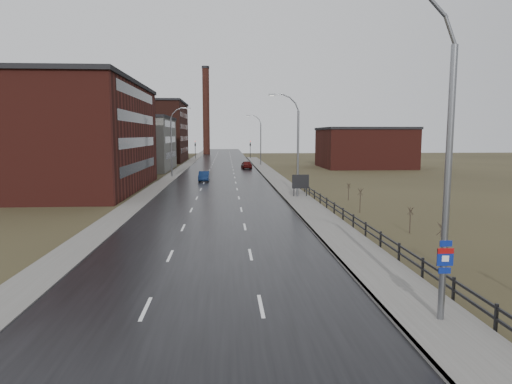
{
  "coord_description": "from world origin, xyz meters",
  "views": [
    {
      "loc": [
        0.95,
        -13.64,
        6.92
      ],
      "look_at": [
        2.99,
        17.55,
        3.0
      ],
      "focal_mm": 32.0,
      "sensor_mm": 36.0,
      "label": 1
    }
  ],
  "objects": [
    {
      "name": "shrub_d",
      "position": [
        13.89,
        17.26,
        0.99
      ],
      "size": [
        0.45,
        0.47,
        1.87
      ],
      "color": "#382D23",
      "rests_on": "ground"
    },
    {
      "name": "sidewalk_right",
      "position": [
        8.6,
        35.0,
        0.09
      ],
      "size": [
        3.2,
        180.0,
        0.18
      ],
      "primitive_type": "cube",
      "color": "#595651",
      "rests_on": "ground"
    },
    {
      "name": "car_far",
      "position": [
        5.08,
        79.12,
        0.82
      ],
      "size": [
        2.27,
        4.96,
        1.65
      ],
      "primitive_type": "imported",
      "rotation": [
        0.0,
        0.0,
        3.21
      ],
      "color": "#440C0B",
      "rests_on": "ground"
    },
    {
      "name": "shrub_c",
      "position": [
        12.21,
        9.05,
        1.26
      ],
      "size": [
        0.56,
        0.59,
        2.36
      ],
      "color": "#382D23",
      "rests_on": "ground"
    },
    {
      "name": "ground",
      "position": [
        0.0,
        0.0,
        0.0
      ],
      "size": [
        320.0,
        320.0,
        0.0
      ],
      "primitive_type": "plane",
      "color": "#2D2819",
      "rests_on": "ground"
    },
    {
      "name": "traffic_light_left",
      "position": [
        -8.0,
        120.0,
        4.6
      ],
      "size": [
        0.58,
        2.73,
        5.3
      ],
      "color": "black",
      "rests_on": "ground"
    },
    {
      "name": "road",
      "position": [
        0.0,
        60.0,
        0.03
      ],
      "size": [
        14.0,
        300.0,
        0.06
      ],
      "primitive_type": "cube",
      "color": "black",
      "rests_on": "ground"
    },
    {
      "name": "warehouse_far",
      "position": [
        -22.99,
        108.0,
        7.76
      ],
      "size": [
        26.52,
        24.48,
        15.5
      ],
      "color": "#331611",
      "rests_on": "ground"
    },
    {
      "name": "streetlight_right_far",
      "position": [
        8.5,
        90.0,
        5.84
      ],
      "size": [
        3.36,
        0.28,
        11.35
      ],
      "color": "slate",
      "rests_on": "ground"
    },
    {
      "name": "streetlight_left",
      "position": [
        -7.7,
        62.0,
        5.84
      ],
      "size": [
        3.36,
        0.28,
        11.35
      ],
      "color": "slate",
      "rests_on": "ground"
    },
    {
      "name": "curb_right",
      "position": [
        7.08,
        35.0,
        0.09
      ],
      "size": [
        0.16,
        180.0,
        0.18
      ],
      "primitive_type": "cube",
      "color": "slate",
      "rests_on": "ground"
    },
    {
      "name": "streetlight_right_mid",
      "position": [
        8.5,
        36.0,
        5.84
      ],
      "size": [
        3.36,
        0.28,
        11.35
      ],
      "color": "slate",
      "rests_on": "ground"
    },
    {
      "name": "billboard",
      "position": [
        9.1,
        35.91,
        1.72
      ],
      "size": [
        1.87,
        0.17,
        2.58
      ],
      "color": "black",
      "rests_on": "ground"
    },
    {
      "name": "smokestack",
      "position": [
        -6.0,
        150.0,
        15.5
      ],
      "size": [
        2.7,
        2.7,
        30.7
      ],
      "color": "#331611",
      "rests_on": "ground"
    },
    {
      "name": "warehouse_near",
      "position": [
        -20.99,
        45.0,
        6.76
      ],
      "size": [
        22.44,
        28.56,
        13.5
      ],
      "color": "#471914",
      "rests_on": "ground"
    },
    {
      "name": "guardrail",
      "position": [
        10.3,
        18.31,
        0.71
      ],
      "size": [
        0.1,
        53.05,
        1.1
      ],
      "color": "black",
      "rests_on": "ground"
    },
    {
      "name": "streetlight_main",
      "position": [
        8.47,
        2.0,
        6.06
      ],
      "size": [
        3.91,
        0.29,
        12.11
      ],
      "color": "slate",
      "rests_on": "ground"
    },
    {
      "name": "sidewalk_left",
      "position": [
        -8.2,
        60.0,
        0.06
      ],
      "size": [
        2.4,
        260.0,
        0.12
      ],
      "primitive_type": "cube",
      "color": "#595651",
      "rests_on": "ground"
    },
    {
      "name": "traffic_light_right",
      "position": [
        8.0,
        120.0,
        4.6
      ],
      "size": [
        0.58,
        2.73,
        5.3
      ],
      "color": "black",
      "rests_on": "ground"
    },
    {
      "name": "building_right",
      "position": [
        30.3,
        82.0,
        4.26
      ],
      "size": [
        18.36,
        16.32,
        8.5
      ],
      "color": "#471914",
      "rests_on": "ground"
    },
    {
      "name": "warehouse_mid",
      "position": [
        -17.99,
        78.0,
        5.26
      ],
      "size": [
        16.32,
        20.4,
        10.5
      ],
      "color": "slate",
      "rests_on": "ground"
    },
    {
      "name": "shrub_e",
      "position": [
        12.86,
        25.93,
        1.17
      ],
      "size": [
        0.53,
        0.55,
        2.21
      ],
      "color": "#382D23",
      "rests_on": "ground"
    },
    {
      "name": "shrub_f",
      "position": [
        13.89,
        33.62,
        0.98
      ],
      "size": [
        0.44,
        0.46,
        1.84
      ],
      "color": "#382D23",
      "rests_on": "ground"
    },
    {
      "name": "car_near",
      "position": [
        -2.39,
        54.68,
        0.73
      ],
      "size": [
        1.55,
        4.42,
        1.46
      ],
      "primitive_type": "imported",
      "rotation": [
        0.0,
        0.0,
        -0.0
      ],
      "color": "#0D1D41",
      "rests_on": "ground"
    }
  ]
}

